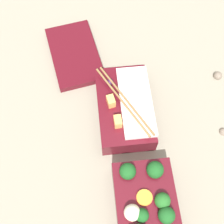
% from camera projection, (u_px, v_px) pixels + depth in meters
% --- Properties ---
extents(ground_plane, '(3.00, 3.00, 0.00)m').
position_uv_depth(ground_plane, '(127.00, 161.00, 0.70)').
color(ground_plane, gray).
extents(bento_tray_vegetable, '(0.20, 0.12, 0.08)m').
position_uv_depth(bento_tray_vegetable, '(147.00, 210.00, 0.63)').
color(bento_tray_vegetable, '#510F19').
rests_on(bento_tray_vegetable, ground_plane).
extents(bento_tray_rice, '(0.20, 0.12, 0.07)m').
position_uv_depth(bento_tray_rice, '(125.00, 108.00, 0.73)').
color(bento_tray_rice, '#510F19').
rests_on(bento_tray_rice, ground_plane).
extents(bento_lid, '(0.22, 0.15, 0.02)m').
position_uv_depth(bento_lid, '(75.00, 54.00, 0.82)').
color(bento_lid, '#510F19').
rests_on(bento_lid, ground_plane).
extents(pebble_0, '(0.02, 0.02, 0.02)m').
position_uv_depth(pebble_0, '(224.00, 131.00, 0.73)').
color(pebble_0, '#7A6B5B').
rests_on(pebble_0, ground_plane).
extents(pebble_2, '(0.02, 0.02, 0.02)m').
position_uv_depth(pebble_2, '(218.00, 76.00, 0.80)').
color(pebble_2, '#7A6B5B').
rests_on(pebble_2, ground_plane).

